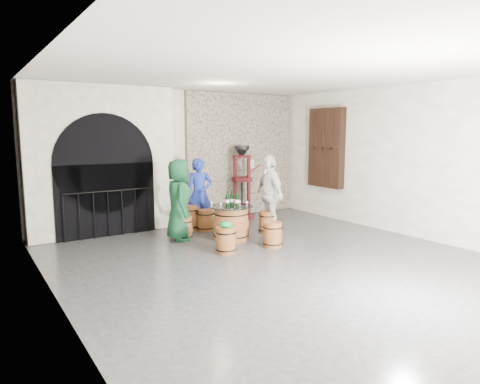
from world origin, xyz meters
TOP-DOWN VIEW (x-y plane):
  - ground at (0.00, 0.00)m, footprint 8.00×8.00m
  - wall_back at (0.00, 4.00)m, footprint 8.00×0.00m
  - wall_left at (-3.50, 0.00)m, footprint 0.00×8.00m
  - wall_right at (3.50, 0.00)m, footprint 0.00×8.00m
  - ceiling at (0.00, 0.00)m, footprint 8.00×8.00m
  - stone_facing_panel at (1.80, 3.94)m, footprint 3.20×0.12m
  - arched_opening at (-1.90, 3.74)m, footprint 3.10×0.60m
  - shuttered_window at (3.38, 2.40)m, footprint 0.23×1.10m
  - barrel_table at (0.14, 1.80)m, footprint 0.91×0.91m
  - barrel_stool_left at (-0.68, 2.34)m, footprint 0.39×0.39m
  - barrel_stool_far at (0.08, 2.78)m, footprint 0.39×0.39m
  - barrel_stool_right at (1.13, 1.86)m, footprint 0.39×0.39m
  - barrel_stool_near_right at (0.52, 0.89)m, footprint 0.39×0.39m
  - barrel_stool_near_left at (-0.46, 1.02)m, footprint 0.39×0.39m
  - green_cap at (-0.46, 1.02)m, footprint 0.26×0.22m
  - person_green at (-0.75, 2.38)m, footprint 0.78×0.95m
  - person_blue at (0.06, 3.02)m, footprint 0.68×0.55m
  - person_white at (1.17, 1.86)m, footprint 0.56×1.05m
  - wine_bottle_left at (0.09, 1.86)m, footprint 0.08×0.08m
  - wine_bottle_center at (0.24, 1.72)m, footprint 0.08×0.08m
  - wine_bottle_right at (0.21, 1.88)m, footprint 0.08×0.08m
  - tasting_glass_a at (-0.13, 1.77)m, footprint 0.05×0.05m
  - tasting_glass_b at (0.34, 1.78)m, footprint 0.05×0.05m
  - tasting_glass_c at (0.10, 1.98)m, footprint 0.05×0.05m
  - tasting_glass_d at (0.36, 1.99)m, footprint 0.05×0.05m
  - tasting_glass_e at (0.42, 1.63)m, footprint 0.05×0.05m
  - tasting_glass_f at (-0.22, 1.96)m, footprint 0.05×0.05m
  - side_barrel at (-0.19, 3.05)m, footprint 0.44×0.44m
  - corking_press at (1.57, 3.54)m, footprint 0.78×0.48m
  - control_box at (2.05, 3.86)m, footprint 0.18×0.10m

SIDE VIEW (x-z plane):
  - ground at x=0.00m, z-range 0.00..0.00m
  - barrel_stool_left at x=-0.68m, z-range 0.00..0.48m
  - barrel_stool_far at x=0.08m, z-range 0.00..0.48m
  - barrel_stool_right at x=1.13m, z-range 0.00..0.48m
  - barrel_stool_near_right at x=0.52m, z-range 0.00..0.48m
  - barrel_stool_near_left at x=-0.46m, z-range 0.00..0.48m
  - side_barrel at x=-0.19m, z-range 0.00..0.58m
  - barrel_table at x=0.14m, z-range 0.00..0.70m
  - green_cap at x=-0.46m, z-range 0.47..0.59m
  - tasting_glass_a at x=-0.13m, z-range 0.71..0.80m
  - tasting_glass_b at x=0.34m, z-range 0.71..0.80m
  - tasting_glass_c at x=0.10m, z-range 0.71..0.80m
  - tasting_glass_d at x=0.36m, z-range 0.71..0.80m
  - tasting_glass_e at x=0.42m, z-range 0.71..0.80m
  - tasting_glass_f at x=-0.22m, z-range 0.71..0.80m
  - person_blue at x=0.06m, z-range 0.00..1.62m
  - person_green at x=-0.75m, z-range 0.00..1.67m
  - wine_bottle_left at x=0.09m, z-range 0.67..1.00m
  - wine_bottle_center at x=0.24m, z-range 0.67..1.00m
  - wine_bottle_right at x=0.21m, z-range 0.67..1.00m
  - person_white at x=1.17m, z-range 0.00..1.72m
  - corking_press at x=1.57m, z-range 0.15..2.01m
  - control_box at x=2.05m, z-range 1.24..1.46m
  - arched_opening at x=-1.90m, z-range -0.01..3.18m
  - wall_back at x=0.00m, z-range -2.40..5.60m
  - wall_left at x=-3.50m, z-range -2.40..5.60m
  - wall_right at x=3.50m, z-range -2.40..5.60m
  - stone_facing_panel at x=1.80m, z-range 0.01..3.19m
  - shuttered_window at x=3.38m, z-range 0.80..2.80m
  - ceiling at x=0.00m, z-range 3.20..3.20m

